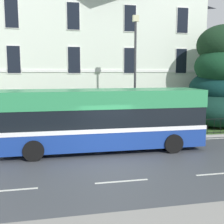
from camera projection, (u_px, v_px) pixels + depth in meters
name	position (u px, v px, depth m)	size (l,w,h in m)	color
ground_plane	(109.00, 161.00, 12.82)	(60.00, 56.00, 0.18)	#41444A
georgian_townhouse	(93.00, 49.00, 25.20)	(16.98, 9.80, 11.82)	silver
iron_verge_railing	(117.00, 130.00, 16.52)	(14.52, 0.04, 0.97)	black
evergreen_tree	(220.00, 82.00, 19.94)	(4.92, 4.92, 7.19)	#423328
single_decker_bus	(103.00, 119.00, 14.34)	(10.30, 2.76, 3.13)	navy
street_lamp_post	(135.00, 68.00, 17.11)	(0.36, 0.24, 7.24)	#333338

